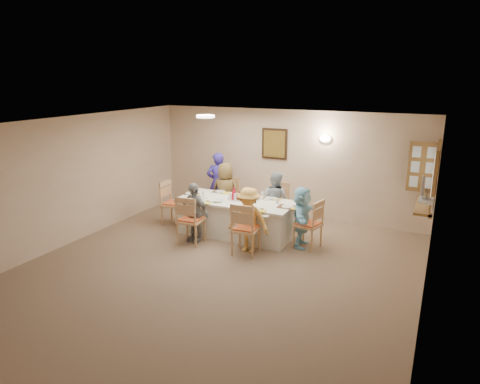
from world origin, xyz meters
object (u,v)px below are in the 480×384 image
at_px(chair_back_left, 228,200).
at_px(chair_back_right, 277,206).
at_px(chair_front_left, 191,219).
at_px(caregiver, 218,183).
at_px(chair_right_end, 308,223).
at_px(diner_right_end, 302,217).
at_px(condiment_ketchup, 234,194).
at_px(diner_front_right, 249,220).
at_px(chair_left_end, 174,203).
at_px(diner_back_left, 226,192).
at_px(serving_hatch, 436,176).
at_px(diner_front_left, 194,212).
at_px(chair_front_right, 246,228).
at_px(dining_table, 236,218).
at_px(desk_fan, 425,191).
at_px(diner_back_right, 275,201).

distance_m(chair_back_left, chair_back_right, 1.20).
relative_size(chair_front_left, caregiver, 0.67).
bearing_deg(chair_front_left, chair_right_end, -164.02).
height_order(diner_right_end, condiment_ketchup, diner_right_end).
bearing_deg(diner_front_right, chair_left_end, 161.70).
distance_m(chair_right_end, diner_back_left, 2.26).
bearing_deg(chair_left_end, chair_back_right, -71.73).
bearing_deg(condiment_ketchup, chair_left_end, 179.69).
distance_m(chair_back_right, caregiver, 1.71).
bearing_deg(chair_right_end, caregiver, -102.46).
relative_size(serving_hatch, chair_left_end, 1.52).
bearing_deg(diner_right_end, chair_front_left, 102.44).
distance_m(chair_left_end, diner_front_left, 1.17).
bearing_deg(chair_front_right, chair_front_left, -4.88).
distance_m(serving_hatch, condiment_ketchup, 3.82).
bearing_deg(chair_front_left, diner_right_end, -162.83).
height_order(dining_table, chair_left_end, chair_left_end).
xyz_separation_m(serving_hatch, chair_left_end, (-5.22, -0.65, -1.01)).
bearing_deg(diner_right_end, desk_fan, -117.25).
xyz_separation_m(chair_right_end, diner_front_left, (-2.15, -0.68, 0.12)).
relative_size(chair_back_left, chair_back_right, 0.97).
xyz_separation_m(chair_front_right, caregiver, (-1.65, 1.95, 0.24)).
xyz_separation_m(chair_front_left, diner_right_end, (2.02, 0.80, 0.10)).
relative_size(chair_front_left, diner_back_left, 0.73).
xyz_separation_m(chair_left_end, diner_right_end, (2.97, 0.00, 0.11)).
bearing_deg(chair_back_right, dining_table, -128.23).
relative_size(serving_hatch, chair_front_left, 1.49).
distance_m(diner_back_right, caregiver, 1.72).
xyz_separation_m(serving_hatch, chair_front_right, (-3.07, -1.45, -0.99)).
height_order(diner_right_end, caregiver, caregiver).
height_order(dining_table, diner_front_right, diner_front_right).
bearing_deg(diner_back_right, diner_front_right, 100.86).
bearing_deg(diner_right_end, chair_back_left, 59.23).
xyz_separation_m(diner_front_right, diner_right_end, (0.82, 0.68, -0.03)).
bearing_deg(desk_fan, serving_hatch, 85.34).
xyz_separation_m(dining_table, condiment_ketchup, (-0.04, -0.01, 0.51)).
xyz_separation_m(diner_back_right, diner_right_end, (0.82, -0.68, -0.04)).
distance_m(chair_left_end, diner_right_end, 2.97).
distance_m(chair_back_left, chair_left_end, 1.24).
distance_m(chair_front_right, caregiver, 2.57).
bearing_deg(chair_front_left, condiment_ketchup, -129.60).
distance_m(serving_hatch, desk_fan, 1.36).
xyz_separation_m(chair_front_right, diner_front_right, (0.00, 0.12, 0.12)).
xyz_separation_m(chair_back_right, diner_front_left, (-1.20, -1.48, 0.11)).
distance_m(chair_back_right, diner_back_right, 0.19).
relative_size(chair_right_end, diner_right_end, 0.81).
xyz_separation_m(chair_back_left, diner_front_left, (0.00, -1.48, 0.12)).
bearing_deg(diner_front_left, condiment_ketchup, 59.93).
bearing_deg(chair_right_end, diner_front_right, -43.01).
relative_size(chair_back_left, diner_right_end, 0.80).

